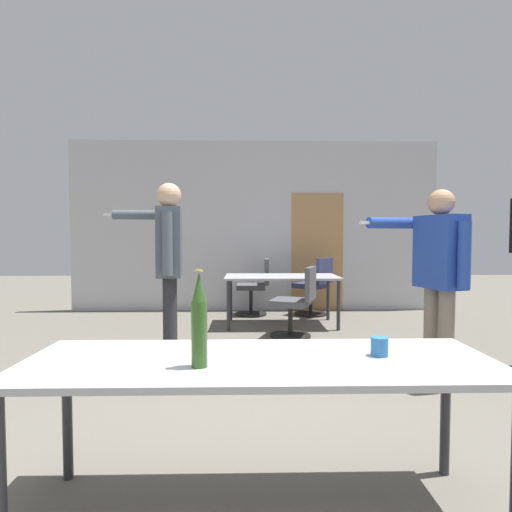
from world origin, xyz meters
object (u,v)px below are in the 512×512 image
Objects in this scene: office_chair_mid_tucked at (256,289)px; office_chair_far_right at (315,288)px; person_center_tall at (168,254)px; office_chair_side_rolled at (296,305)px; drink_cup at (379,346)px; person_far_watching at (439,266)px; beer_bottle at (199,321)px.

office_chair_mid_tucked is 0.97m from office_chair_far_right.
office_chair_side_rolled is at bearing -60.69° from person_center_tall.
office_chair_side_rolled is 3.24m from drink_cup.
office_chair_mid_tucked is 1.03× the size of office_chair_side_rolled.
office_chair_mid_tucked reaches higher than office_chair_side_rolled.
person_center_tall reaches higher than person_far_watching.
drink_cup is at bearing 9.82° from beer_bottle.
office_chair_far_right is at bearing 1.93° from office_chair_side_rolled.
person_far_watching is 1.83× the size of office_chair_mid_tucked.
drink_cup is (-0.49, -4.66, 0.31)m from office_chair_far_right.
person_far_watching is 1.79× the size of office_chair_far_right.
office_chair_mid_tucked is (-1.57, 3.05, -0.59)m from person_far_watching.
office_chair_mid_tucked is (0.93, 2.53, -0.67)m from person_center_tall.
beer_bottle is (-1.31, -4.81, 0.47)m from office_chair_far_right.
person_center_tall is 1.88m from office_chair_side_rolled.
person_center_tall is 2.55m from person_far_watching.
office_chair_side_rolled is (0.49, -1.50, -0.02)m from office_chair_mid_tucked.
person_center_tall reaches higher than office_chair_far_right.
office_chair_side_rolled is at bearing 76.19° from beer_bottle.
person_center_tall is 2.01× the size of office_chair_side_rolled.
office_chair_mid_tucked is 2.25× the size of beer_bottle.
person_center_tall is 2.42m from beer_bottle.
office_chair_side_rolled is at bearing 18.59° from person_far_watching.
office_chair_far_right is (1.90, 2.47, -0.66)m from person_center_tall.
person_center_tall reaches higher than office_chair_side_rolled.
beer_bottle is at bearing -170.18° from drink_cup.
office_chair_far_right is (-0.60, 2.99, -0.57)m from person_far_watching.
person_center_tall is at bearing 104.26° from beer_bottle.
beer_bottle is at bearing 117.41° from person_far_watching.
office_chair_side_rolled is 1.52m from office_chair_far_right.
office_chair_side_rolled is 10.33× the size of drink_cup.
office_chair_side_rolled is 2.19× the size of beer_bottle.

